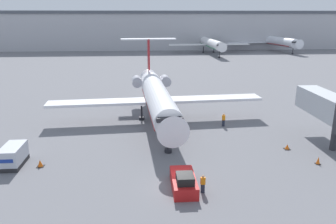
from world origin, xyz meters
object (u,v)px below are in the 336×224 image
at_px(airplane_main, 157,96).
at_px(worker_by_wing, 224,119).
at_px(traffic_cone_right, 287,147).
at_px(airplane_parked_far_right, 271,40).
at_px(pushback_tug, 184,182).
at_px(airplane_parked_far_left, 209,43).
at_px(luggage_cart, 13,156).
at_px(traffic_cone_mid, 318,161).
at_px(worker_near_tug, 203,183).
at_px(traffic_cone_left, 40,163).
at_px(jet_bridge, 329,107).

xyz_separation_m(airplane_main, worker_by_wing, (8.84, -2.93, -2.69)).
height_order(traffic_cone_right, airplane_parked_far_right, airplane_parked_far_right).
height_order(pushback_tug, airplane_parked_far_left, airplane_parked_far_left).
relative_size(pushback_tug, luggage_cart, 1.29).
height_order(traffic_cone_right, traffic_cone_mid, traffic_cone_mid).
relative_size(worker_by_wing, airplane_parked_far_left, 0.05).
distance_m(pushback_tug, luggage_cart, 17.40).
bearing_deg(airplane_parked_far_right, airplane_main, -119.19).
height_order(pushback_tug, luggage_cart, luggage_cart).
bearing_deg(worker_by_wing, airplane_main, 161.66).
height_order(traffic_cone_mid, airplane_parked_far_right, airplane_parked_far_right).
bearing_deg(airplane_parked_far_left, worker_by_wing, -99.92).
relative_size(worker_near_tug, traffic_cone_mid, 2.09).
bearing_deg(traffic_cone_right, airplane_main, 141.52).
distance_m(worker_by_wing, traffic_cone_mid, 14.01).
bearing_deg(traffic_cone_left, pushback_tug, -21.02).
distance_m(luggage_cart, jet_bridge, 34.34).
relative_size(worker_by_wing, traffic_cone_right, 2.71).
bearing_deg(traffic_cone_left, airplane_parked_far_left, 69.59).
distance_m(worker_by_wing, airplane_parked_far_right, 105.28).
height_order(airplane_main, pushback_tug, airplane_main).
bearing_deg(traffic_cone_right, traffic_cone_left, -174.72).
xyz_separation_m(traffic_cone_mid, airplane_parked_far_right, (36.36, 108.22, 3.58)).
relative_size(pushback_tug, worker_near_tug, 2.78).
bearing_deg(traffic_cone_left, jet_bridge, 6.75).
bearing_deg(worker_near_tug, luggage_cart, 159.71).
xyz_separation_m(traffic_cone_left, jet_bridge, (31.33, 3.71, 4.09)).
relative_size(airplane_main, airplane_parked_far_left, 0.80).
bearing_deg(pushback_tug, luggage_cart, 160.50).
bearing_deg(worker_near_tug, traffic_cone_mid, 20.00).
relative_size(airplane_main, pushback_tug, 6.55).
relative_size(traffic_cone_left, airplane_parked_far_right, 0.02).
distance_m(traffic_cone_left, traffic_cone_right, 26.46).
bearing_deg(jet_bridge, worker_by_wing, 145.60).
height_order(worker_by_wing, traffic_cone_right, worker_by_wing).
height_order(traffic_cone_right, jet_bridge, jet_bridge).
height_order(worker_near_tug, jet_bridge, jet_bridge).
xyz_separation_m(airplane_parked_far_left, airplane_parked_far_right, (28.03, 9.51, 0.00)).
xyz_separation_m(traffic_cone_right, airplane_parked_far_right, (37.86, 104.29, 3.67)).
height_order(luggage_cart, jet_bridge, jet_bridge).
bearing_deg(pushback_tug, traffic_cone_left, 158.98).
distance_m(traffic_cone_left, traffic_cone_mid, 27.89).
xyz_separation_m(luggage_cart, airplane_parked_far_right, (66.90, 106.18, 2.93)).
xyz_separation_m(traffic_cone_left, airplane_parked_far_right, (64.21, 106.72, 3.61)).
bearing_deg(worker_near_tug, worker_by_wing, 70.91).
xyz_separation_m(airplane_main, airplane_parked_far_left, (23.96, 83.54, 0.30)).
bearing_deg(traffic_cone_mid, luggage_cart, 176.18).
bearing_deg(airplane_main, pushback_tug, -85.52).
xyz_separation_m(traffic_cone_right, traffic_cone_mid, (1.50, -3.93, 0.10)).
relative_size(traffic_cone_right, airplane_parked_far_left, 0.02).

